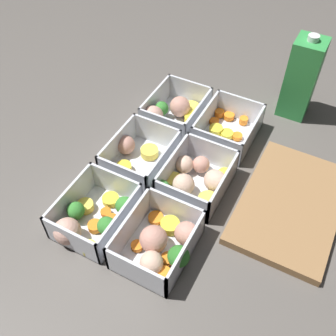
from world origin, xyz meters
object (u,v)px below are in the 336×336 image
Objects in this scene: container_far_center at (195,179)px; juice_carton at (301,78)px; container_near_right at (92,218)px; container_far_right at (162,244)px; container_far_left at (227,129)px; container_near_left at (172,112)px; container_near_center at (137,156)px.

juice_carton is at bearing 161.55° from container_far_center.
container_near_right is 0.14m from container_far_right.
container_far_left is at bearing 159.54° from container_near_right.
container_near_right is 0.83× the size of juice_carton.
container_near_center is at bearing -0.93° from container_near_left.
container_near_center is 0.99× the size of container_far_left.
juice_carton is at bearing 142.96° from container_near_center.
container_far_center is (0.17, 0.00, 0.00)m from container_far_left.
container_near_left is at bearing 179.07° from container_near_center.
container_near_left is 1.02× the size of container_near_center.
juice_carton reaches higher than container_far_left.
juice_carton reaches higher than container_near_center.
container_near_left is at bearing -85.48° from container_far_left.
container_near_left is 1.03× the size of container_far_center.
juice_carton is at bearing 145.22° from container_far_left.
container_near_right is 1.11× the size of container_far_left.
container_near_center and container_near_right have the same top height.
container_near_right is at bearing -25.32° from juice_carton.
container_near_right is (0.33, 0.01, -0.00)m from container_near_left.
container_near_right is at bearing -85.01° from container_far_right.
container_far_center is (-0.00, 0.14, 0.00)m from container_near_center.
container_near_center is at bearing -137.87° from container_far_right.
container_near_left and container_far_center have the same top height.
container_near_center is 0.22m from container_far_right.
container_near_center is 0.41m from juice_carton.
container_near_center is at bearing -37.04° from juice_carton.
container_far_right is 0.73× the size of juice_carton.
container_far_left is at bearing 140.99° from container_near_center.
juice_carton is (-0.16, 0.11, 0.07)m from container_far_left.
container_near_right is at bearing 0.93° from container_near_left.
container_far_center is at bearing 143.88° from container_near_right.
container_far_right is at bearing 24.34° from container_near_left.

